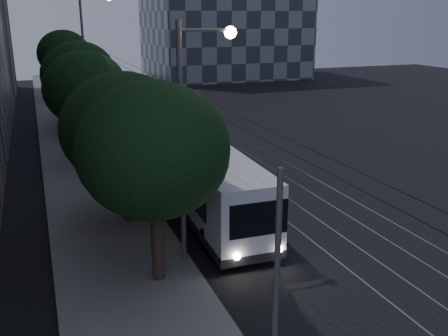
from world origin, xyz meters
name	(u,v)px	position (x,y,z in m)	size (l,w,h in m)	color
ground	(280,221)	(0.00, 0.00, 0.00)	(120.00, 120.00, 0.00)	black
sidewalk	(74,138)	(-7.50, 20.00, 0.07)	(5.00, 90.00, 0.15)	slate
tram_rails	(198,129)	(2.50, 20.00, 0.01)	(4.52, 90.00, 0.02)	#9A9BA3
overhead_wires	(104,92)	(-4.97, 20.00, 3.47)	(2.23, 90.00, 6.00)	black
trolleybus	(204,178)	(-2.90, 2.32, 1.72)	(2.92, 12.55, 5.63)	silver
pickup_silver	(149,168)	(-4.30, 8.00, 0.76)	(2.52, 5.48, 1.52)	#B8BBC1
car_white_a	(142,132)	(-2.70, 17.54, 0.66)	(1.56, 3.87, 1.32)	silver
car_white_b	(137,126)	(-2.70, 19.50, 0.76)	(2.13, 5.25, 1.52)	silver
car_white_c	(120,110)	(-2.70, 27.48, 0.64)	(1.36, 3.90, 1.28)	silver
car_white_d	(95,101)	(-4.25, 33.54, 0.69)	(1.62, 4.02, 1.37)	silver
tree_0	(154,151)	(-6.50, -3.33, 4.80)	(5.08, 5.08, 7.10)	#2F201A
tree_1	(124,129)	(-6.50, 2.41, 4.35)	(5.47, 5.47, 6.82)	#2F201A
tree_2	(86,89)	(-7.00, 12.69, 4.75)	(5.15, 5.15, 7.08)	#2F201A
tree_3	(79,75)	(-6.61, 21.26, 4.67)	(5.72, 5.72, 7.26)	#2F201A
tree_4	(74,69)	(-6.50, 26.61, 4.66)	(4.48, 4.48, 6.70)	#2F201A
tree_5	(64,54)	(-6.50, 39.23, 5.05)	(5.68, 5.68, 7.61)	#2F201A
streetlamp_near	(192,121)	(-4.80, -2.10, 5.44)	(2.19, 0.44, 8.92)	slate
streetlamp_far	(89,47)	(-5.37, 24.44, 6.55)	(2.62, 0.44, 10.97)	slate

